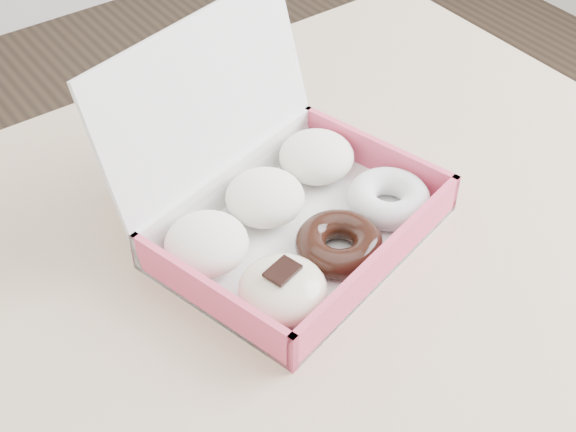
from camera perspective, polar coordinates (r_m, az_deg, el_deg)
table at (r=0.93m, az=-3.59°, el=-7.40°), size 1.20×0.80×0.75m
donut_box at (r=0.89m, az=-0.11°, el=0.49°), size 0.36×0.34×0.22m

